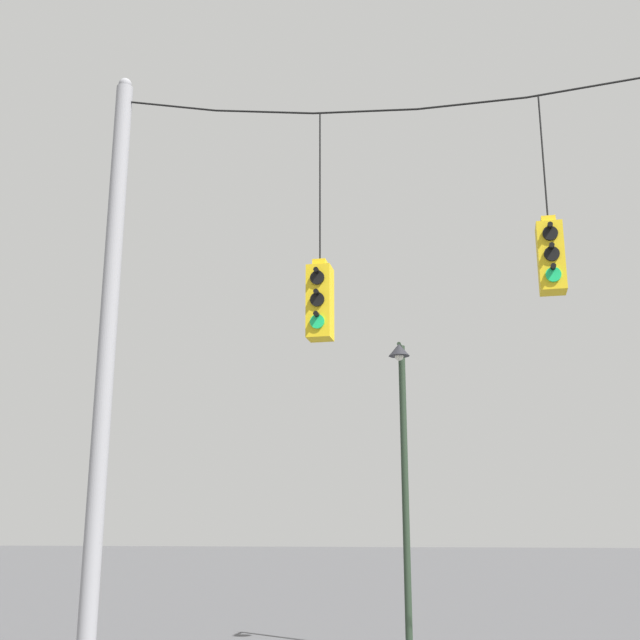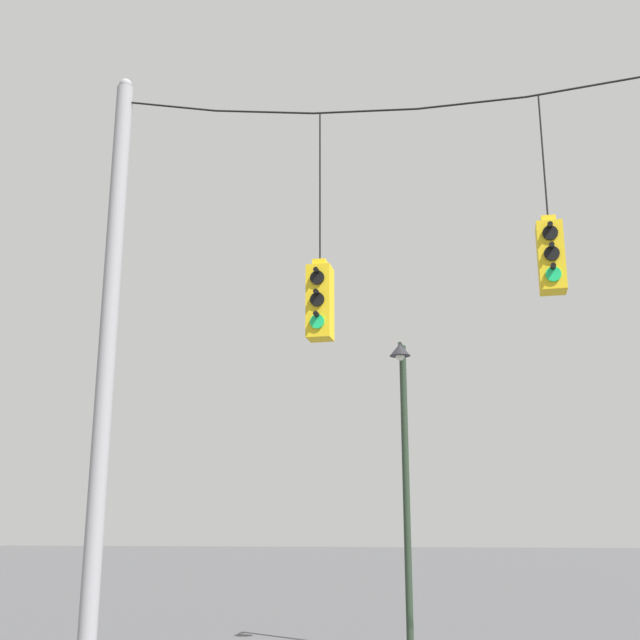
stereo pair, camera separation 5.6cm
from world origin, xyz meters
The scene contains 5 objects.
utility_pole_left centered at (-5.42, 0.44, 4.48)m, with size 0.26×0.26×8.97m.
span_wire centered at (0.00, 0.44, 8.11)m, with size 10.84×0.03×0.72m.
traffic_light_over_intersection centered at (-2.22, 0.43, 5.06)m, with size 0.34×0.46×3.48m.
traffic_light_near_right_pole centered at (0.94, 0.43, 5.49)m, with size 0.34×0.46×2.90m.
street_lamp centered at (-1.46, 3.77, 3.35)m, with size 0.36×0.64×5.15m.
Camera 1 is at (0.04, -10.11, 1.92)m, focal length 45.00 mm.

